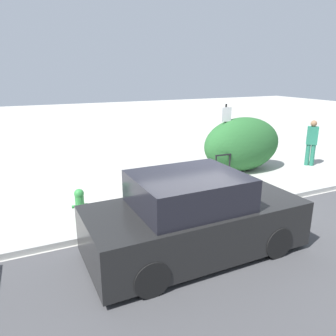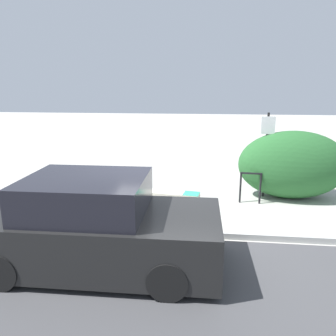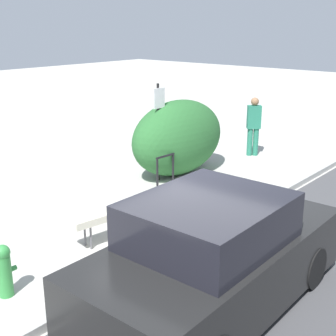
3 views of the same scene
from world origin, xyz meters
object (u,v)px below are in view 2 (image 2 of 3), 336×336
Objects in this scene: bike_rack at (250,185)px; fire_hydrant at (60,195)px; bench at (158,194)px; parked_car_near at (96,227)px; sign_post at (266,147)px.

bike_rack is 1.08× the size of fire_hydrant.
fire_hydrant is at bearing -166.52° from bike_rack.
fire_hydrant is at bearing -167.46° from bench.
bike_rack is 4.52m from parked_car_near.
sign_post is at bearing 18.50° from fire_hydrant.
bench is 2.39m from fire_hydrant.
parked_car_near reaches higher than bike_rack.
parked_car_near is (1.67, -2.29, 0.28)m from fire_hydrant.
parked_car_near is at bearing -53.85° from fire_hydrant.
bench is at bearing 3.95° from fire_hydrant.
bench is at bearing -157.26° from bike_rack.
bench is 0.49× the size of parked_car_near.
fire_hydrant is (-5.08, -1.70, -0.98)m from sign_post.
fire_hydrant is 2.85m from parked_car_near.
sign_post is at bearing 53.30° from bike_rack.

